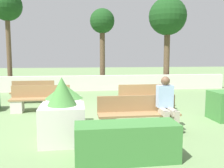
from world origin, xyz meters
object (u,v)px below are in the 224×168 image
Objects in this scene: planter_corner_right at (64,104)px; tree_center_left at (102,25)px; bench_back at (146,100)px; tree_center_right at (168,18)px; planter_corner_left at (62,116)px; tree_leftmost at (7,8)px; person_seated_man at (166,102)px; bench_left_side at (40,102)px; bench_right_side at (33,95)px; bench_front at (138,118)px.

planter_corner_right is 8.14m from tree_center_left.
tree_center_right reaches higher than bench_back.
planter_corner_left is 1.20m from planter_corner_right.
tree_leftmost is at bearing 113.20° from planter_corner_right.
bench_back is 1.36× the size of person_seated_man.
tree_center_left is 3.65m from tree_center_right.
planter_corner_right is at bearing -55.12° from bench_left_side.
bench_left_side is 3.21m from planter_corner_left.
bench_back is at bearing 6.40° from bench_left_side.
bench_back is 1.30× the size of planter_corner_left.
person_seated_man is at bearing -97.19° from bench_back.
bench_right_side is 0.90× the size of bench_back.
tree_center_left is (-0.71, 8.17, 2.76)m from person_seated_man.
planter_corner_left is 0.27× the size of tree_leftmost.
tree_leftmost is at bearing 122.92° from bench_left_side.
tree_center_right is at bearing 50.39° from bench_left_side.
planter_corner_left is at bearing -170.10° from person_seated_man.
bench_left_side is at bearing 114.66° from planter_corner_right.
tree_center_right is at bearing -2.14° from tree_leftmost.
planter_corner_right reaches higher than bench_front.
tree_center_right is (3.61, -0.26, 0.40)m from tree_center_left.
person_seated_man is at bearing -17.46° from planter_corner_right.
bench_left_side is 0.37× the size of tree_leftmost.
bench_left_side is 6.88m from tree_center_left.
bench_right_side is 4.87m from planter_corner_left.
planter_corner_right is (-0.02, 1.20, 0.02)m from planter_corner_left.
tree_center_right is at bearing 65.38° from bench_front.
bench_front is 10.28m from tree_leftmost.
bench_right_side is at bearing 152.53° from bench_back.
tree_leftmost reaches higher than planter_corner_right.
person_seated_man reaches higher than planter_corner_right.
tree_leftmost is (-5.83, 5.81, 3.93)m from bench_back.
bench_left_side is at bearing -139.83° from tree_center_right.
tree_leftmost is at bearing 110.40° from bench_right_side.
tree_center_left is at bearing 78.61° from planter_corner_left.
bench_back is 6.63m from tree_center_left.
bench_back is at bearing -44.93° from tree_leftmost.
bench_left_side is (-2.67, 2.51, -0.00)m from bench_front.
planter_corner_right is 0.22× the size of tree_leftmost.
planter_corner_right is 0.25× the size of tree_center_left.
bench_left_side is 7.21m from tree_leftmost.
tree_center_left is at bearing 74.88° from bench_left_side.
bench_right_side is 8.47m from tree_center_right.
bench_front is 2.42m from bench_back.
person_seated_man is (3.32, -2.65, 0.41)m from bench_left_side.
person_seated_man is at bearing -12.16° from bench_front.
bench_back is at bearing -116.49° from tree_center_right.
person_seated_man is 2.58m from planter_corner_right.
bench_right_side is 1.22× the size of person_seated_man.
planter_corner_right is at bearing -126.95° from tree_center_right.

